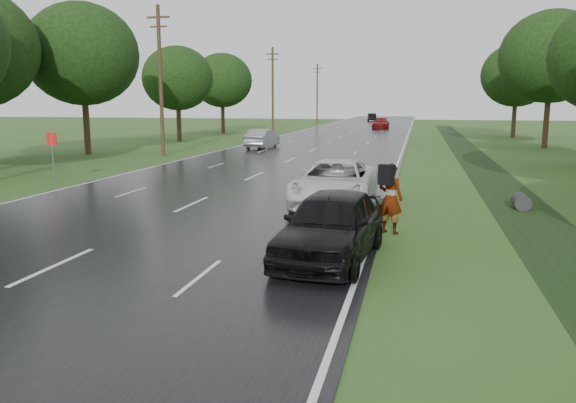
# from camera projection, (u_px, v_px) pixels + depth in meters

# --- Properties ---
(ground) EXTENTS (220.00, 220.00, 0.00)m
(ground) POSITION_uv_depth(u_px,v_px,m) (54.00, 268.00, 12.66)
(ground) COLOR #334F1C
(ground) RESTS_ON ground
(road) EXTENTS (14.00, 180.00, 0.04)m
(road) POSITION_uv_depth(u_px,v_px,m) (337.00, 139.00, 55.81)
(road) COLOR black
(road) RESTS_ON ground
(edge_stripe_east) EXTENTS (0.12, 180.00, 0.01)m
(edge_stripe_east) POSITION_uv_depth(u_px,v_px,m) (406.00, 140.00, 54.30)
(edge_stripe_east) COLOR silver
(edge_stripe_east) RESTS_ON road
(edge_stripe_west) EXTENTS (0.12, 180.00, 0.01)m
(edge_stripe_west) POSITION_uv_depth(u_px,v_px,m) (271.00, 138.00, 57.31)
(edge_stripe_west) COLOR silver
(edge_stripe_west) RESTS_ON road
(center_line) EXTENTS (0.12, 180.00, 0.01)m
(center_line) POSITION_uv_depth(u_px,v_px,m) (337.00, 139.00, 55.80)
(center_line) COLOR silver
(center_line) RESTS_ON road
(drainage_ditch) EXTENTS (2.20, 120.00, 0.56)m
(drainage_ditch) POSITION_uv_depth(u_px,v_px,m) (491.00, 176.00, 28.03)
(drainage_ditch) COLOR black
(drainage_ditch) RESTS_ON ground
(road_sign) EXTENTS (0.50, 0.06, 2.30)m
(road_sign) POSITION_uv_depth(u_px,v_px,m) (52.00, 147.00, 25.77)
(road_sign) COLOR slate
(road_sign) RESTS_ON ground
(utility_pole_mid) EXTENTS (1.60, 0.26, 10.00)m
(utility_pole_mid) POSITION_uv_depth(u_px,v_px,m) (161.00, 79.00, 37.77)
(utility_pole_mid) COLOR #392C17
(utility_pole_mid) RESTS_ON ground
(utility_pole_far) EXTENTS (1.60, 0.26, 10.00)m
(utility_pole_far) POSITION_uv_depth(u_px,v_px,m) (273.00, 89.00, 66.53)
(utility_pole_far) COLOR #392C17
(utility_pole_far) RESTS_ON ground
(utility_pole_distant) EXTENTS (1.60, 0.26, 10.00)m
(utility_pole_distant) POSITION_uv_depth(u_px,v_px,m) (317.00, 93.00, 95.30)
(utility_pole_distant) COLOR #392C17
(utility_pole_distant) RESTS_ON ground
(tree_east_d) EXTENTS (8.00, 8.00, 10.76)m
(tree_east_d) POSITION_uv_depth(u_px,v_px,m) (551.00, 57.00, 43.88)
(tree_east_d) COLOR #392C17
(tree_east_d) RESTS_ON ground
(tree_east_f) EXTENTS (7.20, 7.20, 9.62)m
(tree_east_f) POSITION_uv_depth(u_px,v_px,m) (517.00, 75.00, 57.51)
(tree_east_f) COLOR #392C17
(tree_east_f) RESTS_ON ground
(tree_west_c) EXTENTS (7.80, 7.80, 10.43)m
(tree_west_c) POSITION_uv_depth(u_px,v_px,m) (82.00, 54.00, 38.75)
(tree_west_c) COLOR #392C17
(tree_west_c) RESTS_ON ground
(tree_west_d) EXTENTS (6.60, 6.60, 8.80)m
(tree_west_d) POSITION_uv_depth(u_px,v_px,m) (177.00, 78.00, 52.19)
(tree_west_d) COLOR #392C17
(tree_west_d) RESTS_ON ground
(tree_west_f) EXTENTS (7.00, 7.00, 9.29)m
(tree_west_f) POSITION_uv_depth(u_px,v_px,m) (222.00, 80.00, 65.70)
(tree_west_f) COLOR #392C17
(tree_west_f) RESTS_ON ground
(pedestrian) EXTENTS (0.98, 1.03, 2.01)m
(pedestrian) POSITION_uv_depth(u_px,v_px,m) (389.00, 197.00, 15.85)
(pedestrian) COLOR #A5998C
(pedestrian) RESTS_ON ground
(white_pickup) EXTENTS (2.70, 5.79, 1.61)m
(white_pickup) POSITION_uv_depth(u_px,v_px,m) (335.00, 183.00, 19.98)
(white_pickup) COLOR silver
(white_pickup) RESTS_ON road
(dark_sedan) EXTENTS (2.39, 4.99, 1.64)m
(dark_sedan) POSITION_uv_depth(u_px,v_px,m) (331.00, 225.00, 13.09)
(dark_sedan) COLOR black
(dark_sedan) RESTS_ON road
(silver_sedan) EXTENTS (1.81, 4.69, 1.52)m
(silver_sedan) POSITION_uv_depth(u_px,v_px,m) (262.00, 138.00, 44.69)
(silver_sedan) COLOR gray
(silver_sedan) RESTS_ON road
(far_car_red) EXTENTS (2.21, 5.14, 1.48)m
(far_car_red) POSITION_uv_depth(u_px,v_px,m) (381.00, 123.00, 76.56)
(far_car_red) COLOR maroon
(far_car_red) RESTS_ON road
(far_car_dark) EXTENTS (2.14, 4.59, 1.46)m
(far_car_dark) POSITION_uv_depth(u_px,v_px,m) (372.00, 117.00, 107.21)
(far_car_dark) COLOR black
(far_car_dark) RESTS_ON road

